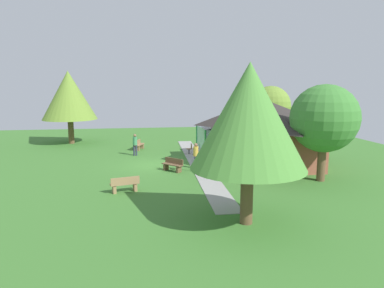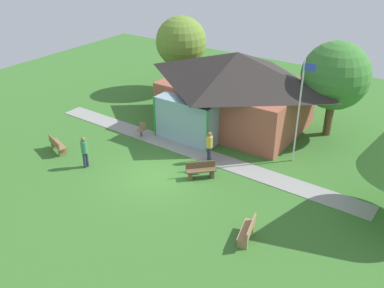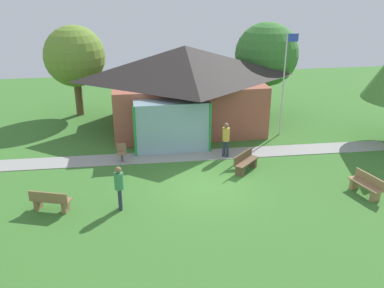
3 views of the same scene
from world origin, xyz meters
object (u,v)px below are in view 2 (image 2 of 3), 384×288
(pavilion, at_px, (234,88))
(visitor_strolling_lawn, at_px, (84,150))
(bench_mid_left, at_px, (57,145))
(tree_behind_pavilion_left, at_px, (181,42))
(patio_chair_west, at_px, (142,130))
(bench_mid_right, at_px, (247,231))
(tree_behind_pavilion_right, at_px, (335,76))
(bench_rear_near_path, at_px, (201,170))
(visitor_on_path, at_px, (209,144))
(flagpole, at_px, (300,108))

(pavilion, height_order, visitor_strolling_lawn, pavilion)
(pavilion, bearing_deg, bench_mid_left, -125.99)
(bench_mid_left, bearing_deg, visitor_strolling_lawn, 13.16)
(pavilion, height_order, tree_behind_pavilion_left, tree_behind_pavilion_left)
(bench_mid_left, distance_m, tree_behind_pavilion_left, 12.32)
(pavilion, xyz_separation_m, tree_behind_pavilion_left, (-6.23, 3.24, 1.24))
(bench_mid_left, height_order, visitor_strolling_lawn, visitor_strolling_lawn)
(patio_chair_west, xyz_separation_m, visitor_strolling_lawn, (-0.08, -4.40, 0.61))
(bench_mid_right, relative_size, tree_behind_pavilion_right, 0.28)
(bench_rear_near_path, distance_m, tree_behind_pavilion_left, 12.98)
(patio_chair_west, bearing_deg, bench_rear_near_path, 159.56)
(bench_rear_near_path, relative_size, visitor_on_path, 0.79)
(visitor_on_path, xyz_separation_m, tree_behind_pavilion_left, (-7.50, 8.06, 2.63))
(flagpole, relative_size, bench_mid_left, 3.58)
(flagpole, relative_size, visitor_strolling_lawn, 3.21)
(bench_mid_left, xyz_separation_m, visitor_on_path, (7.55, 3.82, 0.62))
(bench_rear_near_path, distance_m, visitor_on_path, 1.81)
(bench_mid_left, bearing_deg, pavilion, 73.49)
(pavilion, relative_size, tree_behind_pavilion_left, 1.65)
(bench_mid_left, bearing_deg, tree_behind_pavilion_left, 109.25)
(patio_chair_west, distance_m, visitor_on_path, 4.97)
(visitor_strolling_lawn, bearing_deg, visitor_on_path, -49.01)
(pavilion, distance_m, bench_mid_left, 10.87)
(pavilion, xyz_separation_m, flagpole, (4.99, -2.23, 0.67))
(visitor_strolling_lawn, bearing_deg, bench_rear_near_path, -64.13)
(bench_mid_left, bearing_deg, flagpole, 49.10)
(pavilion, xyz_separation_m, visitor_on_path, (1.27, -4.82, -1.39))
(bench_mid_right, distance_m, visitor_on_path, 6.52)
(flagpole, distance_m, bench_mid_right, 7.66)
(bench_rear_near_path, bearing_deg, visitor_strolling_lawn, -19.90)
(bench_rear_near_path, bearing_deg, flagpole, -171.39)
(bench_mid_right, xyz_separation_m, visitor_strolling_lawn, (-9.66, 0.42, 0.62))
(bench_mid_right, xyz_separation_m, patio_chair_west, (-9.58, 4.82, 0.01))
(bench_mid_right, relative_size, patio_chair_west, 1.82)
(flagpole, height_order, patio_chair_west, flagpole)
(bench_mid_right, height_order, tree_behind_pavilion_right, tree_behind_pavilion_right)
(patio_chair_west, height_order, tree_behind_pavilion_right, tree_behind_pavilion_right)
(bench_mid_right, height_order, visitor_strolling_lawn, visitor_strolling_lawn)
(visitor_on_path, bearing_deg, pavilion, 137.28)
(bench_rear_near_path, xyz_separation_m, patio_chair_west, (-5.45, 1.91, 0.01))
(bench_mid_right, distance_m, bench_mid_left, 12.22)
(pavilion, bearing_deg, visitor_on_path, -75.22)
(visitor_strolling_lawn, bearing_deg, tree_behind_pavilion_left, 13.23)
(bench_mid_left, xyz_separation_m, tree_behind_pavilion_left, (0.05, 11.88, 3.25))
(pavilion, height_order, flagpole, flagpole)
(visitor_strolling_lawn, xyz_separation_m, tree_behind_pavilion_right, (9.13, 10.88, 2.64))
(bench_mid_left, relative_size, patio_chair_west, 1.81)
(flagpole, xyz_separation_m, bench_mid_right, (0.93, -7.11, -2.68))
(visitor_on_path, distance_m, visitor_strolling_lawn, 6.48)
(flagpole, distance_m, visitor_strolling_lawn, 11.19)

